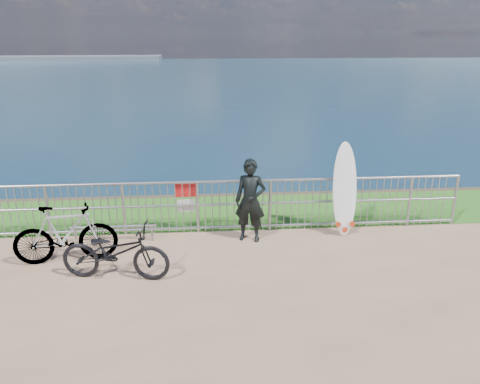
{
  "coord_description": "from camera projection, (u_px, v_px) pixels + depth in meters",
  "views": [
    {
      "loc": [
        -0.34,
        -7.44,
        3.94
      ],
      "look_at": [
        0.34,
        1.2,
        1.0
      ],
      "focal_mm": 35.0,
      "sensor_mm": 36.0,
      "label": 1
    }
  ],
  "objects": [
    {
      "name": "bike_rack",
      "position": [
        114.0,
        228.0,
        9.24
      ],
      "size": [
        1.69,
        0.05,
        0.35
      ],
      "color": "#92959A",
      "rests_on": "ground"
    },
    {
      "name": "bicycle_far",
      "position": [
        65.0,
        234.0,
        8.36
      ],
      "size": [
        1.86,
        0.78,
        1.09
      ],
      "primitive_type": "imported",
      "rotation": [
        0.0,
        0.0,
        1.72
      ],
      "color": "black",
      "rests_on": "ground"
    },
    {
      "name": "railing",
      "position": [
        222.0,
        205.0,
        9.64
      ],
      "size": [
        10.06,
        0.1,
        1.13
      ],
      "color": "#92959A",
      "rests_on": "ground"
    },
    {
      "name": "surfer",
      "position": [
        250.0,
        201.0,
        9.17
      ],
      "size": [
        0.69,
        0.55,
        1.66
      ],
      "primitive_type": "imported",
      "rotation": [
        0.0,
        0.0,
        -0.29
      ],
      "color": "black",
      "rests_on": "ground"
    },
    {
      "name": "surfboard",
      "position": [
        345.0,
        193.0,
        9.49
      ],
      "size": [
        0.5,
        0.44,
        1.91
      ],
      "color": "silver",
      "rests_on": "ground"
    },
    {
      "name": "grass_strip",
      "position": [
        220.0,
        212.0,
        10.86
      ],
      "size": [
        120.0,
        120.0,
        0.0
      ],
      "primitive_type": "plane",
      "color": "#25601A",
      "rests_on": "ground"
    },
    {
      "name": "seascape",
      "position": [
        62.0,
        61.0,
        145.57
      ],
      "size": [
        260.0,
        260.0,
        5.0
      ],
      "color": "brown",
      "rests_on": "ground"
    },
    {
      "name": "bicycle_near",
      "position": [
        115.0,
        252.0,
        7.8
      ],
      "size": [
        1.92,
        0.92,
        0.97
      ],
      "primitive_type": "imported",
      "rotation": [
        0.0,
        0.0,
        1.41
      ],
      "color": "black",
      "rests_on": "ground"
    }
  ]
}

